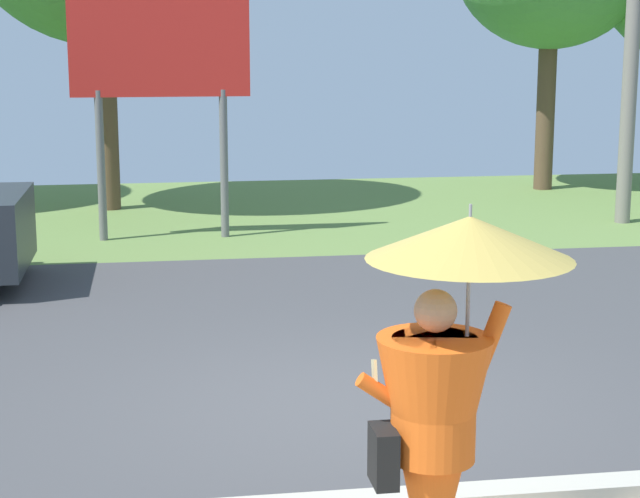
{
  "coord_description": "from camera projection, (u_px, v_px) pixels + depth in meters",
  "views": [
    {
      "loc": [
        -1.49,
        -8.18,
        2.94
      ],
      "look_at": [
        -0.05,
        1.0,
        1.1
      ],
      "focal_mm": 59.96,
      "sensor_mm": 36.0,
      "label": 1
    }
  ],
  "objects": [
    {
      "name": "monk_pedestrian",
      "position": [
        442.0,
        399.0,
        5.47
      ],
      "size": [
        1.1,
        1.05,
        2.13
      ],
      "rotation": [
        0.0,
        0.0,
        -0.0
      ],
      "color": "#E55B19",
      "rests_on": "ground_plane"
    },
    {
      "name": "roadside_billboard",
      "position": [
        160.0,
        66.0,
        15.46
      ],
      "size": [
        2.6,
        0.12,
        3.5
      ],
      "color": "slate",
      "rests_on": "ground_plane"
    },
    {
      "name": "ground_plane",
      "position": [
        297.0,
        318.0,
        11.59
      ],
      "size": [
        40.0,
        22.0,
        0.2
      ],
      "color": "#424244"
    }
  ]
}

